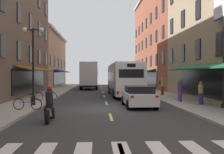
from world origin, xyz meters
TOP-DOWN VIEW (x-y plane):
  - ground_plane at (0.00, 0.00)m, footprint 34.80×80.00m
  - lane_centre_dashes at (0.00, -0.25)m, footprint 0.14×73.90m
  - crosswalk_near at (0.00, -10.00)m, footprint 7.10×2.80m
  - sidewalk_left at (-5.90, 0.00)m, footprint 3.00×80.00m
  - sidewalk_right at (5.90, 0.00)m, footprint 3.00×80.00m
  - billboard_sign at (7.05, -1.29)m, footprint 0.40×2.80m
  - transit_bus at (1.98, 10.19)m, footprint 2.77×11.63m
  - box_truck at (-1.93, 21.78)m, footprint 2.59×7.04m
  - sedan_near at (-1.91, 30.53)m, footprint 2.05×4.70m
  - sedan_mid at (2.07, 0.49)m, footprint 2.02×4.24m
  - motorcycle_rider at (-2.91, -4.69)m, footprint 0.62×2.07m
  - bicycle_near at (-4.73, -1.51)m, footprint 1.71×0.48m
  - bicycle_mid at (-4.74, 4.01)m, footprint 1.71×0.48m
  - pedestrian_near at (5.76, 9.02)m, footprint 0.47×0.51m
  - pedestrian_mid at (6.36, 0.62)m, footprint 0.36×0.36m
  - pedestrian_far at (5.56, 2.71)m, footprint 0.36×0.36m
  - street_lamp_twin at (-4.97, 0.87)m, footprint 1.42×0.32m

SIDE VIEW (x-z plane):
  - ground_plane at x=0.00m, z-range -0.10..0.00m
  - lane_centre_dashes at x=0.00m, z-range 0.00..0.01m
  - crosswalk_near at x=0.00m, z-range 0.00..0.01m
  - sidewalk_left at x=-5.90m, z-range 0.00..0.14m
  - sidewalk_right at x=5.90m, z-range 0.00..0.14m
  - bicycle_near at x=-4.73m, z-range 0.05..0.96m
  - bicycle_mid at x=-4.74m, z-range 0.05..0.96m
  - motorcycle_rider at x=-2.91m, z-range -0.12..1.54m
  - sedan_near at x=-1.91m, z-range 0.03..1.39m
  - sedan_mid at x=2.07m, z-range 0.02..1.44m
  - pedestrian_mid at x=6.36m, z-range 0.16..1.74m
  - pedestrian_far at x=5.56m, z-range 0.17..1.91m
  - pedestrian_near at x=5.76m, z-range 0.19..1.96m
  - transit_bus at x=1.98m, z-range 0.08..3.36m
  - box_truck at x=-1.93m, z-range 0.07..3.94m
  - street_lamp_twin at x=-4.97m, z-range 0.42..5.61m
  - billboard_sign at x=7.05m, z-range 2.02..9.21m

